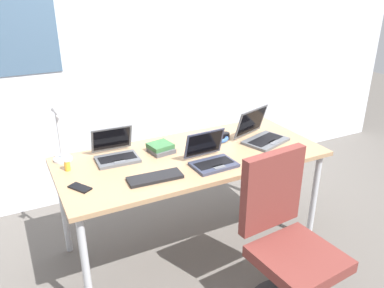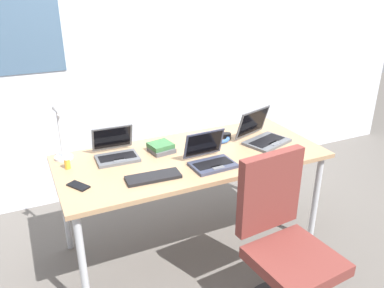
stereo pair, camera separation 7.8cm
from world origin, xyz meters
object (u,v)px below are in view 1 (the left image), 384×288
object	(u,v)px
laptop_by_keyboard	(211,158)
laptop_center	(261,135)
office_chair	(288,253)
headphones	(217,138)
desk_lamp	(60,134)
cell_phone	(80,188)
external_keyboard	(155,178)
computer_mouse	(193,147)
pill_bottle	(67,164)
book_stack	(161,148)
laptop_back_left	(116,153)

from	to	relation	value
laptop_by_keyboard	laptop_center	size ratio (longest dim) A/B	0.74
office_chair	headphones	bearing A→B (deg)	85.85
desk_lamp	cell_phone	size ratio (longest dim) A/B	2.94
external_keyboard	cell_phone	bearing A→B (deg)	171.30
computer_mouse	pill_bottle	distance (m)	0.85
external_keyboard	headphones	size ratio (longest dim) A/B	1.54
laptop_center	laptop_by_keyboard	bearing A→B (deg)	-161.98
external_keyboard	pill_bottle	size ratio (longest dim) A/B	4.18
laptop_by_keyboard	headphones	world-z (taller)	laptop_by_keyboard
book_stack	office_chair	world-z (taller)	office_chair
office_chair	book_stack	bearing A→B (deg)	112.65
desk_lamp	laptop_center	bearing A→B (deg)	-11.79
pill_bottle	book_stack	size ratio (longest dim) A/B	0.44
computer_mouse	headphones	world-z (taller)	headphones
laptop_back_left	cell_phone	size ratio (longest dim) A/B	2.09
laptop_center	headphones	size ratio (longest dim) A/B	1.83
cell_phone	pill_bottle	distance (m)	0.27
pill_bottle	book_stack	distance (m)	0.63
office_chair	laptop_center	bearing A→B (deg)	65.81
laptop_center	external_keyboard	bearing A→B (deg)	-167.82
office_chair	computer_mouse	bearing A→B (deg)	101.02
laptop_back_left	external_keyboard	xyz separation A→B (m)	(0.12, -0.39, -0.03)
desk_lamp	office_chair	distance (m)	1.57
book_stack	external_keyboard	bearing A→B (deg)	-117.70
office_chair	laptop_back_left	bearing A→B (deg)	125.76
book_stack	computer_mouse	bearing A→B (deg)	-15.74
laptop_back_left	laptop_center	world-z (taller)	laptop_center
laptop_by_keyboard	pill_bottle	world-z (taller)	laptop_by_keyboard
laptop_center	office_chair	bearing A→B (deg)	-114.19
desk_lamp	headphones	distance (m)	1.11
desk_lamp	laptop_by_keyboard	distance (m)	0.97
cell_phone	laptop_by_keyboard	bearing A→B (deg)	-35.56
desk_lamp	office_chair	world-z (taller)	desk_lamp
laptop_center	office_chair	world-z (taller)	laptop_center
computer_mouse	desk_lamp	bearing A→B (deg)	-166.07
desk_lamp	laptop_back_left	size ratio (longest dim) A/B	1.41
pill_bottle	book_stack	xyz separation A→B (m)	(0.63, -0.01, -0.01)
computer_mouse	office_chair	distance (m)	0.95
laptop_back_left	external_keyboard	size ratio (longest dim) A/B	0.86
external_keyboard	cell_phone	xyz separation A→B (m)	(-0.43, 0.09, -0.01)
external_keyboard	office_chair	world-z (taller)	office_chair
desk_lamp	external_keyboard	xyz separation A→B (m)	(0.45, -0.48, -0.19)
laptop_back_left	cell_phone	world-z (taller)	laptop_back_left
computer_mouse	book_stack	size ratio (longest dim) A/B	0.54
laptop_center	external_keyboard	xyz separation A→B (m)	(-0.92, -0.20, -0.04)
laptop_center	computer_mouse	size ratio (longest dim) A/B	4.08
laptop_by_keyboard	laptop_center	xyz separation A→B (m)	(0.52, 0.17, 0.00)
headphones	pill_bottle	world-z (taller)	pill_bottle
computer_mouse	cell_phone	xyz separation A→B (m)	(-0.83, -0.20, -0.01)
laptop_by_keyboard	desk_lamp	bearing A→B (deg)	151.78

